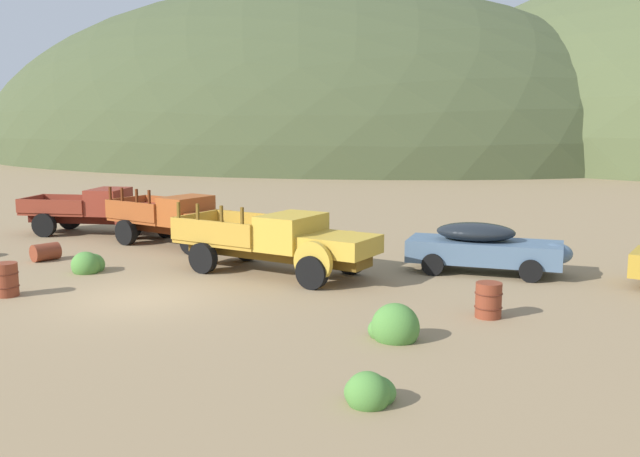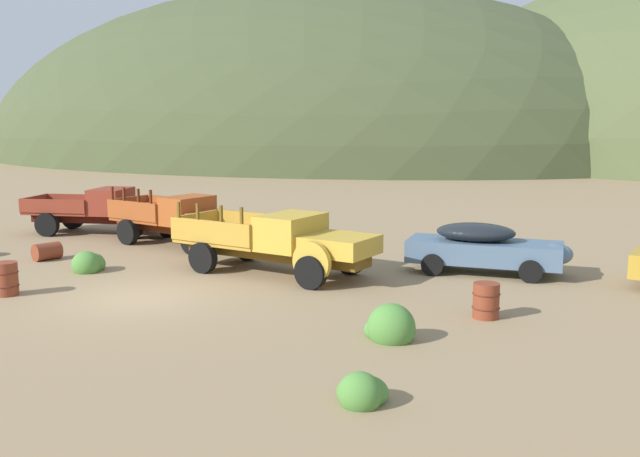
% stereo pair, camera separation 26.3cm
% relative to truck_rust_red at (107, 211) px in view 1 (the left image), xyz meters
% --- Properties ---
extents(ground_plane, '(300.00, 300.00, 0.00)m').
position_rel_truck_rust_red_xyz_m(ground_plane, '(7.84, -8.06, -0.99)').
color(ground_plane, '#937A56').
extents(hill_distant, '(82.83, 56.80, 38.68)m').
position_rel_truck_rust_red_xyz_m(hill_distant, '(-16.84, 53.76, -0.99)').
color(hill_distant, '#424C2D').
rests_on(hill_distant, ground).
extents(truck_rust_red, '(6.23, 3.47, 1.89)m').
position_rel_truck_rust_red_xyz_m(truck_rust_red, '(0.00, 0.00, 0.00)').
color(truck_rust_red, '#42140D').
rests_on(truck_rust_red, ground).
extents(truck_oxide_orange, '(5.86, 3.08, 2.16)m').
position_rel_truck_rust_red_xyz_m(truck_oxide_orange, '(4.52, -1.07, 0.00)').
color(truck_oxide_orange, '#51220D').
rests_on(truck_oxide_orange, ground).
extents(truck_faded_yellow, '(6.75, 3.17, 2.16)m').
position_rel_truck_rust_red_xyz_m(truck_faded_yellow, '(10.24, -3.90, 0.02)').
color(truck_faded_yellow, brown).
rests_on(truck_faded_yellow, ground).
extents(car_chalk_blue, '(5.05, 2.22, 1.57)m').
position_rel_truck_rust_red_xyz_m(car_chalk_blue, '(15.79, -1.14, -0.17)').
color(car_chalk_blue, slate).
rests_on(car_chalk_blue, ground).
extents(oil_drum_by_truck, '(0.66, 0.66, 0.91)m').
position_rel_truck_rust_red_xyz_m(oil_drum_by_truck, '(4.39, -9.29, -0.53)').
color(oil_drum_by_truck, brown).
rests_on(oil_drum_by_truck, ground).
extents(oil_drum_foreground, '(0.67, 0.67, 0.86)m').
position_rel_truck_rust_red_xyz_m(oil_drum_foreground, '(16.73, -6.11, -0.56)').
color(oil_drum_foreground, brown).
rests_on(oil_drum_foreground, ground).
extents(oil_drum_tipped, '(0.83, 1.01, 0.59)m').
position_rel_truck_rust_red_xyz_m(oil_drum_tipped, '(1.72, -5.18, -0.69)').
color(oil_drum_tipped, brown).
rests_on(oil_drum_tipped, ground).
extents(bush_front_left, '(0.93, 1.09, 0.85)m').
position_rel_truck_rust_red_xyz_m(bush_front_left, '(4.29, -6.01, -0.77)').
color(bush_front_left, '#4C8438').
rests_on(bush_front_left, ground).
extents(bush_between_trucks, '(1.19, 0.96, 1.06)m').
position_rel_truck_rust_red_xyz_m(bush_between_trucks, '(15.16, -8.70, -0.73)').
color(bush_between_trucks, '#4C8438').
rests_on(bush_between_trucks, ground).
extents(bush_near_barrel, '(0.87, 0.93, 0.75)m').
position_rel_truck_rust_red_xyz_m(bush_near_barrel, '(15.88, -12.22, -0.81)').
color(bush_near_barrel, '#4C8438').
rests_on(bush_near_barrel, ground).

